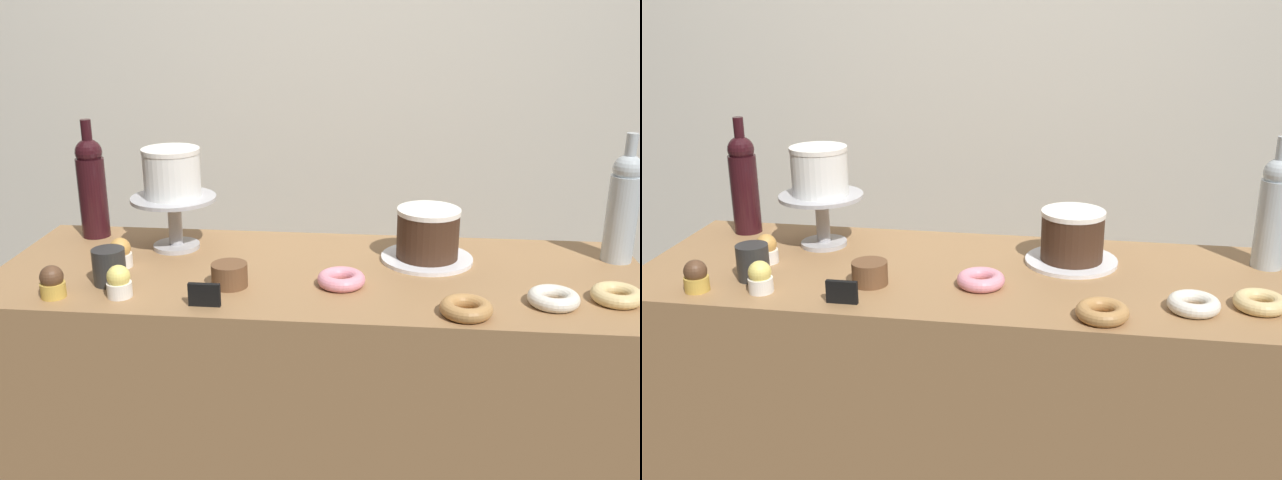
{
  "view_description": "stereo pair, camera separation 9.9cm",
  "coord_description": "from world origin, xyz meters",
  "views": [
    {
      "loc": [
        0.17,
        -1.66,
        1.54
      ],
      "look_at": [
        0.0,
        0.0,
        0.96
      ],
      "focal_mm": 41.03,
      "sensor_mm": 36.0,
      "label": 1
    },
    {
      "loc": [
        0.26,
        -1.64,
        1.54
      ],
      "look_at": [
        0.0,
        0.0,
        0.96
      ],
      "focal_mm": 41.03,
      "sensor_mm": 36.0,
      "label": 2
    }
  ],
  "objects": [
    {
      "name": "wine_bottle_dark_red",
      "position": [
        -0.65,
        0.21,
        1.03
      ],
      "size": [
        0.08,
        0.08,
        0.33
      ],
      "color": "black",
      "rests_on": "display_counter"
    },
    {
      "name": "silver_serving_platter",
      "position": [
        0.26,
        0.1,
        0.89
      ],
      "size": [
        0.23,
        0.23,
        0.01
      ],
      "color": "white",
      "rests_on": "display_counter"
    },
    {
      "name": "cupcake_chocolate",
      "position": [
        -0.58,
        -0.22,
        0.92
      ],
      "size": [
        0.06,
        0.06,
        0.07
      ],
      "color": "gold",
      "rests_on": "display_counter"
    },
    {
      "name": "donut_glazed",
      "position": [
        0.67,
        -0.12,
        0.9
      ],
      "size": [
        0.11,
        0.11,
        0.03
      ],
      "color": "#E0C17F",
      "rests_on": "display_counter"
    },
    {
      "name": "cupcake_caramel",
      "position": [
        -0.49,
        -0.02,
        0.92
      ],
      "size": [
        0.06,
        0.06,
        0.07
      ],
      "color": "white",
      "rests_on": "display_counter"
    },
    {
      "name": "donut_maple",
      "position": [
        0.33,
        -0.22,
        0.9
      ],
      "size": [
        0.11,
        0.11,
        0.03
      ],
      "color": "#B27F47",
      "rests_on": "display_counter"
    },
    {
      "name": "chocolate_round_cake",
      "position": [
        0.26,
        0.1,
        0.96
      ],
      "size": [
        0.16,
        0.16,
        0.13
      ],
      "color": "#3D2619",
      "rests_on": "silver_serving_platter"
    },
    {
      "name": "cupcake_lemon",
      "position": [
        -0.43,
        -0.2,
        0.92
      ],
      "size": [
        0.06,
        0.06,
        0.07
      ],
      "color": "white",
      "rests_on": "display_counter"
    },
    {
      "name": "white_layer_cake",
      "position": [
        -0.4,
        0.13,
        1.09
      ],
      "size": [
        0.15,
        0.15,
        0.13
      ],
      "color": "white",
      "rests_on": "cake_stand_pedestal"
    },
    {
      "name": "cookie_stack",
      "position": [
        -0.2,
        -0.12,
        0.91
      ],
      "size": [
        0.08,
        0.08,
        0.05
      ],
      "color": "brown",
      "rests_on": "display_counter"
    },
    {
      "name": "wine_bottle_clear",
      "position": [
        0.74,
        0.15,
        1.03
      ],
      "size": [
        0.08,
        0.08,
        0.33
      ],
      "color": "#B2BCC1",
      "rests_on": "display_counter"
    },
    {
      "name": "coffee_cup_ceramic",
      "position": [
        -0.48,
        -0.13,
        0.93
      ],
      "size": [
        0.08,
        0.08,
        0.08
      ],
      "color": "#282828",
      "rests_on": "display_counter"
    },
    {
      "name": "display_counter",
      "position": [
        0.0,
        0.0,
        0.44
      ],
      "size": [
        1.59,
        0.58,
        0.88
      ],
      "color": "#997047",
      "rests_on": "ground_plane"
    },
    {
      "name": "price_sign_chalkboard",
      "position": [
        -0.23,
        -0.23,
        0.91
      ],
      "size": [
        0.07,
        0.01,
        0.05
      ],
      "color": "black",
      "rests_on": "display_counter"
    },
    {
      "name": "cake_stand_pedestal",
      "position": [
        -0.4,
        0.13,
        0.98
      ],
      "size": [
        0.22,
        0.22,
        0.14
      ],
      "color": "#B2B2B7",
      "rests_on": "display_counter"
    },
    {
      "name": "donut_pink",
      "position": [
        0.06,
        -0.09,
        0.9
      ],
      "size": [
        0.11,
        0.11,
        0.03
      ],
      "color": "pink",
      "rests_on": "display_counter"
    },
    {
      "name": "donut_sugar",
      "position": [
        0.53,
        -0.15,
        0.9
      ],
      "size": [
        0.11,
        0.11,
        0.03
      ],
      "color": "silver",
      "rests_on": "display_counter"
    },
    {
      "name": "back_wall",
      "position": [
        0.0,
        0.87,
        1.3
      ],
      "size": [
        6.0,
        0.05,
        2.6
      ],
      "color": "beige",
      "rests_on": "ground_plane"
    }
  ]
}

